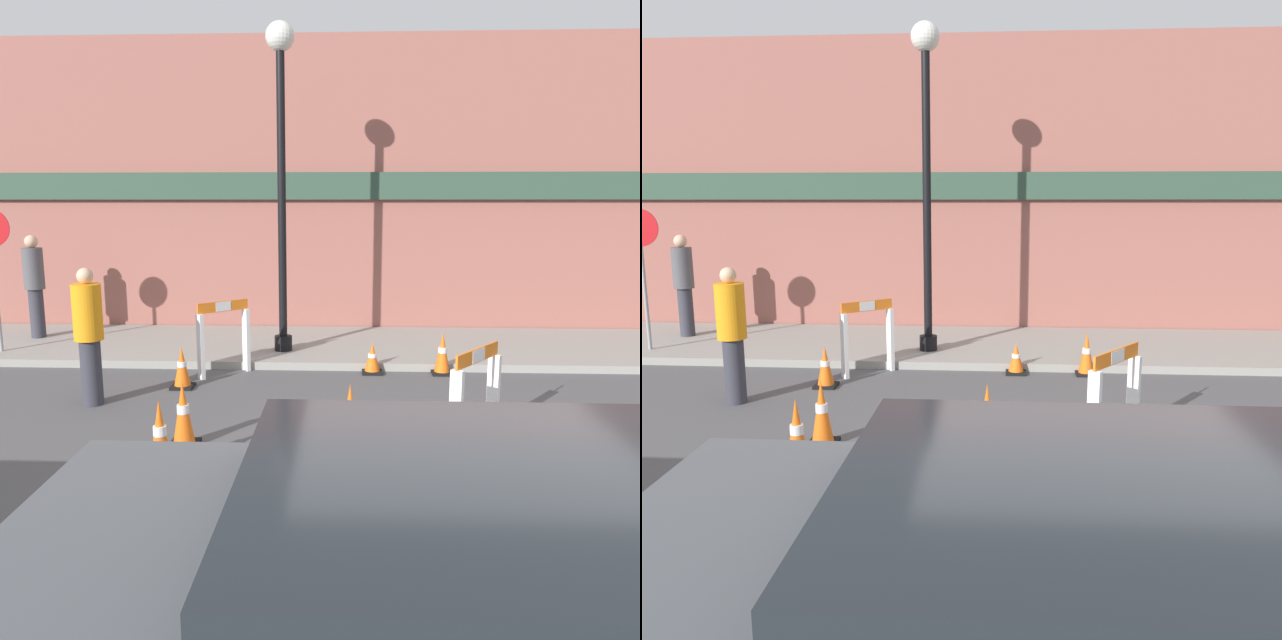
{
  "view_description": "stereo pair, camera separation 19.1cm",
  "coord_description": "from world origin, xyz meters",
  "views": [
    {
      "loc": [
        -0.89,
        -4.58,
        2.5
      ],
      "look_at": [
        -1.24,
        3.33,
        1.0
      ],
      "focal_mm": 35.0,
      "sensor_mm": 36.0,
      "label": 1
    },
    {
      "loc": [
        -0.7,
        -4.57,
        2.5
      ],
      "look_at": [
        -1.24,
        3.33,
        1.0
      ],
      "focal_mm": 35.0,
      "sensor_mm": 36.0,
      "label": 2
    }
  ],
  "objects": [
    {
      "name": "traffic_cone_3",
      "position": [
        -2.57,
        1.49,
        0.34
      ],
      "size": [
        0.3,
        0.3,
        0.7
      ],
      "color": "black",
      "rests_on": "ground_plane"
    },
    {
      "name": "traffic_cone_0",
      "position": [
        0.52,
        4.4,
        0.3
      ],
      "size": [
        0.3,
        0.3,
        0.63
      ],
      "color": "black",
      "rests_on": "ground_plane"
    },
    {
      "name": "traffic_cone_2",
      "position": [
        -0.85,
        1.34,
        0.36
      ],
      "size": [
        0.3,
        0.3,
        0.74
      ],
      "color": "black",
      "rests_on": "ground_plane"
    },
    {
      "name": "traffic_cone_5",
      "position": [
        -3.13,
        3.54,
        0.28
      ],
      "size": [
        0.3,
        0.3,
        0.58
      ],
      "color": "black",
      "rests_on": "ground_plane"
    },
    {
      "name": "streetlamp_post",
      "position": [
        -1.92,
        5.29,
        3.36
      ],
      "size": [
        0.44,
        0.44,
        5.03
      ],
      "color": "black",
      "rests_on": "sidewalk_slab"
    },
    {
      "name": "person_pedestrian",
      "position": [
        -6.4,
        6.1,
        1.11
      ],
      "size": [
        0.38,
        0.38,
        1.82
      ],
      "rotation": [
        0.0,
        0.0,
        3.03
      ],
      "color": "#33333D",
      "rests_on": "sidewalk_slab"
    },
    {
      "name": "traffic_cone_1",
      "position": [
        -0.51,
        4.4,
        0.22
      ],
      "size": [
        0.3,
        0.3,
        0.46
      ],
      "color": "black",
      "rests_on": "ground_plane"
    },
    {
      "name": "storefront_facade",
      "position": [
        0.0,
        7.39,
        2.75
      ],
      "size": [
        18.0,
        0.22,
        5.5
      ],
      "color": "#93564C",
      "rests_on": "ground_plane"
    },
    {
      "name": "traffic_cone_4",
      "position": [
        -2.62,
        0.86,
        0.34
      ],
      "size": [
        0.3,
        0.3,
        0.71
      ],
      "color": "black",
      "rests_on": "ground_plane"
    },
    {
      "name": "barricade_0",
      "position": [
        0.47,
        1.78,
        0.55
      ],
      "size": [
        0.66,
        0.79,
        1.01
      ],
      "rotation": [
        0.0,
        0.0,
        7.19
      ],
      "color": "white",
      "rests_on": "ground_plane"
    },
    {
      "name": "sidewalk_slab",
      "position": [
        0.0,
        5.91,
        0.06
      ],
      "size": [
        18.0,
        2.82,
        0.12
      ],
      "color": "gray",
      "rests_on": "ground_plane"
    },
    {
      "name": "barricade_1",
      "position": [
        -2.68,
        4.23,
        0.59
      ],
      "size": [
        0.71,
        0.62,
        1.1
      ],
      "rotation": [
        0.0,
        0.0,
        10.12
      ],
      "color": "white",
      "rests_on": "ground_plane"
    },
    {
      "name": "ground_plane",
      "position": [
        0.0,
        0.0,
        0.0
      ],
      "size": [
        60.0,
        60.0,
        0.0
      ],
      "primitive_type": "plane",
      "color": "#4C4C4F"
    },
    {
      "name": "person_worker",
      "position": [
        -4.07,
        2.79,
        0.92
      ],
      "size": [
        0.36,
        0.36,
        1.72
      ],
      "rotation": [
        0.0,
        0.0,
        0.01
      ],
      "color": "#33333D",
      "rests_on": "ground_plane"
    }
  ]
}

